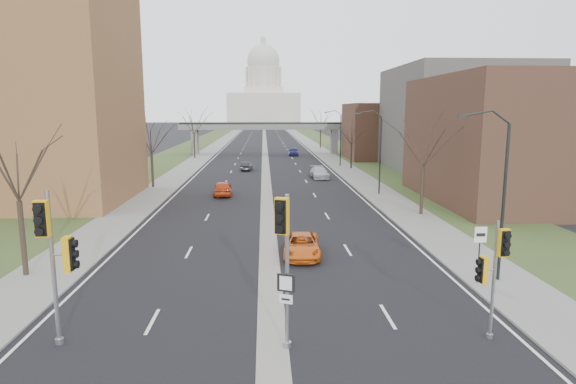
{
  "coord_description": "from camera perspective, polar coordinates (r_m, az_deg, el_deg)",
  "views": [
    {
      "loc": [
        -0.27,
        -17.22,
        8.76
      ],
      "look_at": [
        1.19,
        11.7,
        3.84
      ],
      "focal_mm": 30.0,
      "sensor_mm": 36.0,
      "label": 1
    }
  ],
  "objects": [
    {
      "name": "car_right_far",
      "position": [
        95.03,
        0.69,
        4.83
      ],
      "size": [
        2.15,
        4.75,
        1.58
      ],
      "primitive_type": "imported",
      "rotation": [
        0.0,
        0.0,
        -0.06
      ],
      "color": "navy",
      "rests_on": "ground"
    },
    {
      "name": "car_left_far",
      "position": [
        71.44,
        -4.91,
        3.07
      ],
      "size": [
        1.71,
        3.93,
        1.26
      ],
      "primitive_type": "imported",
      "rotation": [
        0.0,
        0.0,
        3.04
      ],
      "color": "black",
      "rests_on": "ground"
    },
    {
      "name": "tree_right_a",
      "position": [
        41.46,
        15.87,
        6.34
      ],
      "size": [
        7.2,
        7.2,
        9.4
      ],
      "color": "#382B21",
      "rests_on": "sidewalk_right"
    },
    {
      "name": "pedestrian_bridge",
      "position": [
        97.3,
        -2.76,
        7.32
      ],
      "size": [
        34.0,
        3.0,
        6.45
      ],
      "color": "slate",
      "rests_on": "ground"
    },
    {
      "name": "signal_pole_left",
      "position": [
        19.47,
        -25.89,
        -5.88
      ],
      "size": [
        1.03,
        1.05,
        5.92
      ],
      "rotation": [
        0.0,
        0.0,
        0.01
      ],
      "color": "gray",
      "rests_on": "ground"
    },
    {
      "name": "sidewalk_right",
      "position": [
        167.9,
        1.31,
        6.66
      ],
      "size": [
        4.0,
        600.0,
        0.12
      ],
      "primitive_type": "cube",
      "color": "gray",
      "rests_on": "ground"
    },
    {
      "name": "grass_verge_left",
      "position": [
        168.39,
        -8.99,
        6.56
      ],
      "size": [
        8.0,
        600.0,
        0.1
      ],
      "primitive_type": "cube",
      "color": "#324921",
      "rests_on": "ground"
    },
    {
      "name": "speed_limit_sign",
      "position": [
        26.07,
        21.77,
        -5.79
      ],
      "size": [
        0.63,
        0.07,
        2.93
      ],
      "rotation": [
        0.0,
        0.0,
        0.01
      ],
      "color": "black",
      "rests_on": "sidewalk_right"
    },
    {
      "name": "tree_left_a",
      "position": [
        28.34,
        -29.67,
        4.08
      ],
      "size": [
        7.2,
        7.2,
        9.4
      ],
      "color": "#382B21",
      "rests_on": "sidewalk_left"
    },
    {
      "name": "grass_verge_right",
      "position": [
        168.44,
        3.36,
        6.66
      ],
      "size": [
        8.0,
        600.0,
        0.1
      ],
      "primitive_type": "cube",
      "color": "#324921",
      "rests_on": "ground"
    },
    {
      "name": "commercial_block_far",
      "position": [
        90.1,
        11.51,
        7.05
      ],
      "size": [
        14.0,
        14.0,
        10.0
      ],
      "primitive_type": "cube",
      "color": "#503225",
      "rests_on": "ground"
    },
    {
      "name": "sidewalk_left",
      "position": [
        167.86,
        -6.94,
        6.6
      ],
      "size": [
        4.0,
        600.0,
        0.12
      ],
      "primitive_type": "cube",
      "color": "gray",
      "rests_on": "ground"
    },
    {
      "name": "road_surface",
      "position": [
        167.45,
        -2.82,
        6.63
      ],
      "size": [
        20.0,
        600.0,
        0.01
      ],
      "primitive_type": "cube",
      "color": "black",
      "rests_on": "ground"
    },
    {
      "name": "tree_left_c",
      "position": [
        90.14,
        -11.13,
        8.37
      ],
      "size": [
        7.65,
        7.65,
        9.99
      ],
      "color": "#382B21",
      "rests_on": "sidewalk_left"
    },
    {
      "name": "signal_pole_median",
      "position": [
        17.12,
        -0.46,
        -6.29
      ],
      "size": [
        0.83,
        0.97,
        5.83
      ],
      "rotation": [
        0.0,
        0.0,
        -0.37
      ],
      "color": "gray",
      "rests_on": "ground"
    },
    {
      "name": "streetlight_mid",
      "position": [
        50.53,
        10.07,
        7.44
      ],
      "size": [
        2.61,
        0.2,
        8.7
      ],
      "color": "black",
      "rests_on": "sidewalk_right"
    },
    {
      "name": "car_right_mid",
      "position": [
        63.04,
        3.74,
        2.31
      ],
      "size": [
        2.32,
        5.2,
        1.48
      ],
      "primitive_type": "imported",
      "rotation": [
        0.0,
        0.0,
        0.05
      ],
      "color": "#AAAAB2",
      "rests_on": "ground"
    },
    {
      "name": "ground",
      "position": [
        19.33,
        -1.87,
        -17.32
      ],
      "size": [
        700.0,
        700.0,
        0.0
      ],
      "primitive_type": "plane",
      "color": "black",
      "rests_on": "ground"
    },
    {
      "name": "signal_pole_right",
      "position": [
        19.79,
        23.16,
        -7.86
      ],
      "size": [
        0.88,
        0.81,
        4.69
      ],
      "rotation": [
        0.0,
        0.0,
        0.08
      ],
      "color": "gray",
      "rests_on": "ground"
    },
    {
      "name": "commercial_block_mid",
      "position": [
        74.78,
        19.52,
        8.13
      ],
      "size": [
        18.0,
        22.0,
        15.0
      ],
      "primitive_type": "cube",
      "color": "#53514C",
      "rests_on": "ground"
    },
    {
      "name": "car_right_near",
      "position": [
        29.48,
        1.64,
        -6.31
      ],
      "size": [
        2.47,
        4.86,
        1.32
      ],
      "primitive_type": "imported",
      "rotation": [
        0.0,
        0.0,
        -0.06
      ],
      "color": "orange",
      "rests_on": "ground"
    },
    {
      "name": "capitol",
      "position": [
        337.37,
        -2.9,
        11.3
      ],
      "size": [
        48.0,
        42.0,
        55.75
      ],
      "color": "silver",
      "rests_on": "ground"
    },
    {
      "name": "streetlight_far",
      "position": [
        76.08,
        5.67,
        8.23
      ],
      "size": [
        2.61,
        0.2,
        8.7
      ],
      "color": "black",
      "rests_on": "sidewalk_right"
    },
    {
      "name": "tree_right_b",
      "position": [
        73.49,
        7.57,
        7.26
      ],
      "size": [
        6.3,
        6.3,
        8.22
      ],
      "color": "#382B21",
      "rests_on": "sidewalk_right"
    },
    {
      "name": "tree_right_c",
      "position": [
        113.02,
        3.89,
        8.75
      ],
      "size": [
        7.65,
        7.65,
        9.99
      ],
      "color": "#382B21",
      "rests_on": "sidewalk_right"
    },
    {
      "name": "tree_left_b",
      "position": [
        56.73,
        -15.97,
        6.71
      ],
      "size": [
        6.75,
        6.75,
        8.81
      ],
      "color": "#382B21",
      "rests_on": "sidewalk_left"
    },
    {
      "name": "streetlight_near",
      "position": [
        25.87,
        22.99,
        4.87
      ],
      "size": [
        2.61,
        0.2,
        8.7
      ],
      "color": "black",
      "rests_on": "sidewalk_right"
    },
    {
      "name": "car_left_near",
      "position": [
        50.59,
        -7.73,
        0.46
      ],
      "size": [
        2.09,
        4.62,
        1.54
      ],
      "primitive_type": "imported",
      "rotation": [
        0.0,
        0.0,
        3.2
      ],
      "color": "#BB3915",
      "rests_on": "ground"
    },
    {
      "name": "median_strip",
      "position": [
        167.45,
        -2.82,
        6.63
      ],
      "size": [
        1.2,
        600.0,
        0.02
      ],
      "primitive_type": "cube",
      "color": "gray",
      "rests_on": "ground"
    },
    {
      "name": "commercial_block_near",
      "position": [
        51.4,
        25.42,
        5.63
      ],
      "size": [
        16.0,
        20.0,
        12.0
      ],
      "primitive_type": "cube",
      "color": "#503225",
      "rests_on": "ground"
    }
  ]
}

